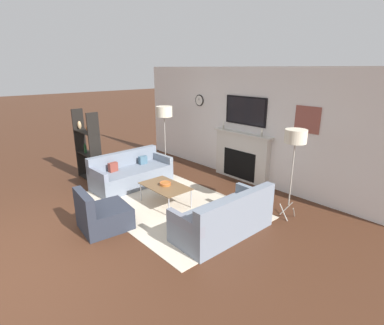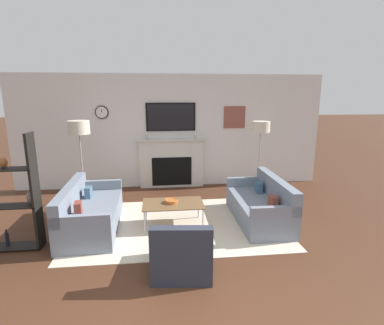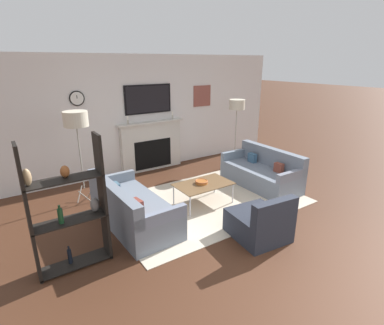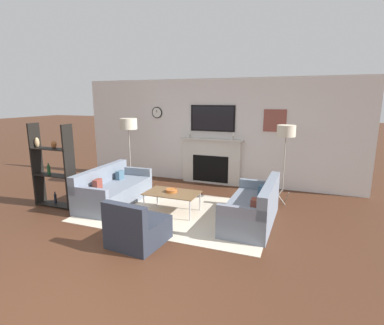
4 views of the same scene
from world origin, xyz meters
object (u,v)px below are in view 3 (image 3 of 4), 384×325
(armchair, at_px, (260,223))
(floor_lamp_left, at_px, (76,120))
(decorative_bowl, at_px, (202,182))
(floor_lamp_right, at_px, (237,106))
(couch_right, at_px, (262,173))
(coffee_table, at_px, (203,185))
(shelf_unit, at_px, (68,208))
(couch_left, at_px, (132,209))

(armchair, height_order, floor_lamp_left, floor_lamp_left)
(armchair, distance_m, decorative_bowl, 1.43)
(decorative_bowl, distance_m, floor_lamp_right, 2.63)
(couch_right, height_order, decorative_bowl, couch_right)
(coffee_table, height_order, floor_lamp_right, floor_lamp_right)
(couch_right, relative_size, shelf_unit, 1.02)
(couch_left, bearing_deg, floor_lamp_right, 21.37)
(couch_right, xyz_separation_m, armchair, (-1.53, -1.43, -0.03))
(coffee_table, xyz_separation_m, floor_lamp_right, (1.97, 1.36, 1.13))
(couch_right, bearing_deg, decorative_bowl, -179.39)
(couch_left, xyz_separation_m, decorative_bowl, (1.38, -0.02, 0.17))
(decorative_bowl, distance_m, shelf_unit, 2.49)
(floor_lamp_left, relative_size, floor_lamp_right, 1.03)
(coffee_table, bearing_deg, couch_right, 1.56)
(shelf_unit, bearing_deg, floor_lamp_right, 23.04)
(couch_right, bearing_deg, coffee_table, -178.44)
(shelf_unit, bearing_deg, armchair, -19.54)
(floor_lamp_right, bearing_deg, armchair, -125.04)
(armchair, distance_m, floor_lamp_left, 3.56)
(coffee_table, height_order, decorative_bowl, decorative_bowl)
(coffee_table, height_order, floor_lamp_left, floor_lamp_left)
(couch_right, relative_size, floor_lamp_left, 1.01)
(couch_left, distance_m, couch_right, 2.98)
(coffee_table, distance_m, floor_lamp_left, 2.54)
(armchair, xyz_separation_m, shelf_unit, (-2.47, 0.88, 0.58))
(couch_left, bearing_deg, floor_lamp_left, 106.77)
(couch_right, bearing_deg, shelf_unit, -172.14)
(coffee_table, relative_size, floor_lamp_right, 0.62)
(decorative_bowl, relative_size, floor_lamp_right, 0.14)
(couch_right, height_order, floor_lamp_left, floor_lamp_left)
(couch_right, relative_size, coffee_table, 1.69)
(armchair, bearing_deg, couch_left, 135.32)
(couch_left, xyz_separation_m, floor_lamp_right, (3.37, 1.32, 1.25))
(floor_lamp_right, bearing_deg, couch_right, -106.63)
(shelf_unit, bearing_deg, coffee_table, 11.86)
(armchair, xyz_separation_m, floor_lamp_left, (-1.84, 2.75, 1.32))
(armchair, relative_size, floor_lamp_left, 0.50)
(couch_left, height_order, shelf_unit, shelf_unit)
(coffee_table, relative_size, decorative_bowl, 4.42)
(decorative_bowl, bearing_deg, floor_lamp_right, 33.78)
(couch_right, distance_m, armchair, 2.10)
(couch_left, distance_m, armchair, 2.03)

